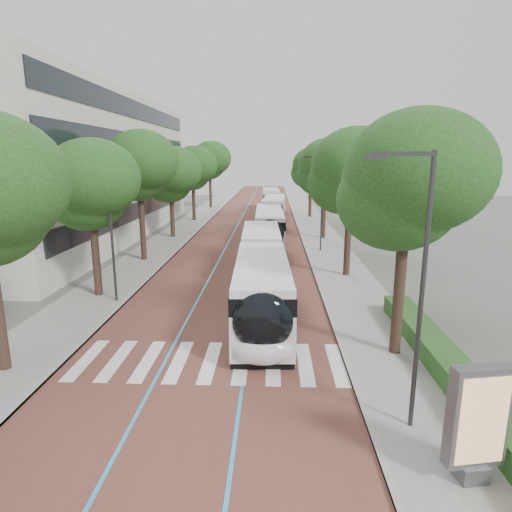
{
  "coord_description": "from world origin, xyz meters",
  "views": [
    {
      "loc": [
        2.63,
        -14.51,
        7.91
      ],
      "look_at": [
        1.69,
        9.49,
        2.4
      ],
      "focal_mm": 30.0,
      "sensor_mm": 36.0,
      "label": 1
    }
  ],
  "objects": [
    {
      "name": "lamp_post_left",
      "position": [
        -6.1,
        8.0,
        4.12
      ],
      "size": [
        0.14,
        0.14,
        8.0
      ],
      "primitive_type": "cylinder",
      "color": "#2F2F32",
      "rests_on": "sidewalk_left"
    },
    {
      "name": "sidewalk_right",
      "position": [
        7.5,
        40.0,
        0.06
      ],
      "size": [
        4.0,
        140.0,
        0.12
      ],
      "primitive_type": "cube",
      "color": "gray",
      "rests_on": "ground"
    },
    {
      "name": "lane_line_left",
      "position": [
        -1.6,
        40.0,
        0.02
      ],
      "size": [
        0.12,
        126.0,
        0.01
      ],
      "primitive_type": "cube",
      "color": "#2996CF",
      "rests_on": "road"
    },
    {
      "name": "trees_left",
      "position": [
        -7.5,
        27.98,
        6.65
      ],
      "size": [
        6.34,
        60.98,
        10.0
      ],
      "color": "black",
      "rests_on": "ground"
    },
    {
      "name": "bus_queued_2",
      "position": [
        2.37,
        50.46,
        1.62
      ],
      "size": [
        2.86,
        12.46,
        3.2
      ],
      "rotation": [
        0.0,
        0.0,
        0.03
      ],
      "color": "silver",
      "rests_on": "ground"
    },
    {
      "name": "lead_bus",
      "position": [
        2.03,
        8.73,
        1.63
      ],
      "size": [
        3.1,
        18.47,
        3.2
      ],
      "rotation": [
        0.0,
        0.0,
        0.03
      ],
      "color": "black",
      "rests_on": "ground"
    },
    {
      "name": "zebra_crossing",
      "position": [
        0.2,
        1.0,
        0.03
      ],
      "size": [
        10.55,
        3.6,
        0.01
      ],
      "color": "silver",
      "rests_on": "ground"
    },
    {
      "name": "kerb_right",
      "position": [
        5.6,
        40.0,
        0.06
      ],
      "size": [
        0.2,
        140.0,
        0.14
      ],
      "primitive_type": "cube",
      "color": "gray",
      "rests_on": "ground"
    },
    {
      "name": "streetlight_far",
      "position": [
        6.62,
        22.0,
        4.82
      ],
      "size": [
        1.82,
        0.2,
        8.0
      ],
      "color": "#2F2F32",
      "rests_on": "sidewalk_right"
    },
    {
      "name": "road",
      "position": [
        0.0,
        40.0,
        0.01
      ],
      "size": [
        11.0,
        140.0,
        0.02
      ],
      "primitive_type": "cube",
      "color": "brown",
      "rests_on": "ground"
    },
    {
      "name": "lane_line_right",
      "position": [
        1.6,
        40.0,
        0.02
      ],
      "size": [
        0.12,
        126.0,
        0.01
      ],
      "primitive_type": "cube",
      "color": "#2996CF",
      "rests_on": "road"
    },
    {
      "name": "ad_panel",
      "position": [
        7.59,
        -5.19,
        1.72
      ],
      "size": [
        1.51,
        0.68,
        3.05
      ],
      "rotation": [
        0.0,
        0.0,
        0.18
      ],
      "color": "#59595B",
      "rests_on": "sidewalk_right"
    },
    {
      "name": "bus_queued_0",
      "position": [
        2.33,
        24.83,
        1.62
      ],
      "size": [
        2.78,
        12.45,
        3.2
      ],
      "rotation": [
        0.0,
        0.0,
        0.02
      ],
      "color": "silver",
      "rests_on": "ground"
    },
    {
      "name": "streetlight_near",
      "position": [
        6.62,
        -3.0,
        4.82
      ],
      "size": [
        1.82,
        0.2,
        8.0
      ],
      "color": "#2F2F32",
      "rests_on": "sidewalk_right"
    },
    {
      "name": "ground",
      "position": [
        0.0,
        0.0,
        0.0
      ],
      "size": [
        160.0,
        160.0,
        0.0
      ],
      "primitive_type": "plane",
      "color": "#51544C",
      "rests_on": "ground"
    },
    {
      "name": "trees_right",
      "position": [
        7.7,
        22.38,
        6.7
      ],
      "size": [
        5.87,
        47.54,
        9.33
      ],
      "color": "black",
      "rests_on": "ground"
    },
    {
      "name": "office_building",
      "position": [
        -19.47,
        28.0,
        7.0
      ],
      "size": [
        18.11,
        40.0,
        14.0
      ],
      "color": "#AAA89D",
      "rests_on": "ground"
    },
    {
      "name": "sidewalk_left",
      "position": [
        -7.5,
        40.0,
        0.06
      ],
      "size": [
        4.0,
        140.0,
        0.12
      ],
      "primitive_type": "cube",
      "color": "gray",
      "rests_on": "ground"
    },
    {
      "name": "hedge",
      "position": [
        9.1,
        0.0,
        0.52
      ],
      "size": [
        1.2,
        14.0,
        0.8
      ],
      "primitive_type": "cube",
      "color": "#17441A",
      "rests_on": "sidewalk_right"
    },
    {
      "name": "bus_queued_1",
      "position": [
        2.73,
        37.61,
        1.62
      ],
      "size": [
        3.14,
        12.51,
        3.2
      ],
      "rotation": [
        0.0,
        0.0,
        -0.05
      ],
      "color": "silver",
      "rests_on": "ground"
    },
    {
      "name": "kerb_left",
      "position": [
        -5.6,
        40.0,
        0.06
      ],
      "size": [
        0.2,
        140.0,
        0.14
      ],
      "primitive_type": "cube",
      "color": "gray",
      "rests_on": "ground"
    }
  ]
}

